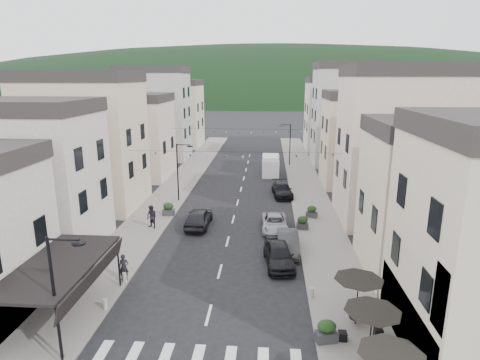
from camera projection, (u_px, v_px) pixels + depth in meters
The scene contains 26 objects.
sidewalk_left at pixel (178, 185), 47.25m from camera, with size 4.00×76.00×0.12m, color slate.
sidewalk_right at pixel (306, 188), 46.20m from camera, with size 4.00×76.00×0.12m, color slate.
hill_backdrop at pixel (266, 94), 305.54m from camera, with size 640.00×360.00×70.00m, color black.
boutique_awning at pixel (64, 266), 20.40m from camera, with size 3.77×7.50×3.28m.
buildings_row_left at pixel (133, 127), 51.78m from camera, with size 10.20×54.16×14.00m.
buildings_row_right at pixel (363, 129), 48.58m from camera, with size 10.20×54.16×14.50m.
cafe_terrace at pixel (372, 317), 17.42m from camera, with size 2.50×8.10×2.53m.
streetlamp_left_near at pixel (59, 287), 17.26m from camera, with size 1.70×0.56×6.00m.
streetlamp_left_far at pixel (180, 166), 40.43m from camera, with size 1.70×0.56×6.00m.
streetlamp_right_far at pixel (288, 140), 57.00m from camera, with size 1.70×0.56×6.00m.
bollards at pixel (207, 313), 21.05m from camera, with size 11.66×10.26×0.60m.
bunting_near at pixel (234, 156), 35.67m from camera, with size 19.00×0.28×0.62m.
bunting_far at pixel (245, 132), 51.12m from camera, with size 19.00×0.28×0.62m.
parked_car_a at pixel (279, 255), 27.17m from camera, with size 1.84×4.56×1.55m, color black.
parked_car_b at pixel (288, 242), 29.31m from camera, with size 1.53×4.38×1.44m, color #2F2F31.
parked_car_c at pixel (275, 223), 33.43m from camera, with size 2.11×4.58×1.27m, color #9C9EA5.
parked_car_d at pixel (282, 190), 43.04m from camera, with size 1.94×4.78×1.39m, color black.
parked_car_e at pixel (199, 217), 34.27m from camera, with size 1.90×4.72×1.61m, color black.
delivery_van at pixel (271, 165), 52.59m from camera, with size 2.17×5.43×2.60m.
pedestrian_a at pixel (124, 267), 24.95m from camera, with size 0.61×0.40×1.68m, color black.
pedestrian_b at pixel (152, 217), 33.48m from camera, with size 0.96×0.75×1.98m, color black.
planter_la at pixel (88, 270), 25.34m from camera, with size 1.07×0.85×1.05m.
planter_lb at pixel (168, 209), 36.74m from camera, with size 1.12×0.67×1.21m.
planter_ra at pixel (327, 331), 19.16m from camera, with size 1.13×0.79×1.15m.
planter_rb at pixel (302, 223), 33.37m from camera, with size 1.06×0.64×1.14m.
planter_rc at pixel (312, 212), 36.23m from camera, with size 1.10×0.89×1.08m.
Camera 1 is at (3.08, -12.95, 12.48)m, focal length 30.00 mm.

